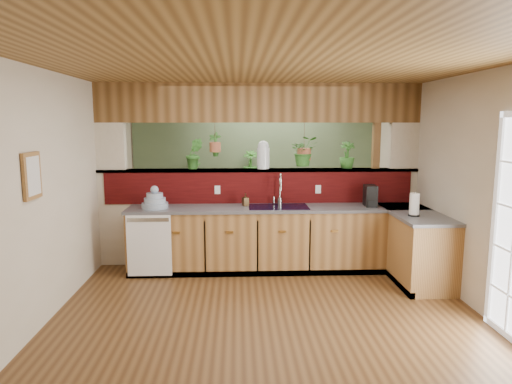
{
  "coord_description": "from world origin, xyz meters",
  "views": [
    {
      "loc": [
        -0.32,
        -5.2,
        2.06
      ],
      "look_at": [
        -0.07,
        0.7,
        1.15
      ],
      "focal_mm": 32.0,
      "sensor_mm": 36.0,
      "label": 1
    }
  ],
  "objects_px": {
    "coffee_maker": "(370,197)",
    "glass_jar": "(263,155)",
    "faucet": "(280,188)",
    "paper_towel": "(414,205)",
    "soap_dispenser": "(245,200)",
    "shelving_console": "(223,206)",
    "dish_stack": "(155,201)"
  },
  "relations": [
    {
      "from": "soap_dispenser",
      "to": "coffee_maker",
      "type": "distance_m",
      "value": 1.74
    },
    {
      "from": "coffee_maker",
      "to": "glass_jar",
      "type": "bearing_deg",
      "value": 169.18
    },
    {
      "from": "coffee_maker",
      "to": "glass_jar",
      "type": "height_order",
      "value": "glass_jar"
    },
    {
      "from": "shelving_console",
      "to": "dish_stack",
      "type": "bearing_deg",
      "value": -120.08
    },
    {
      "from": "soap_dispenser",
      "to": "faucet",
      "type": "bearing_deg",
      "value": 7.65
    },
    {
      "from": "dish_stack",
      "to": "soap_dispenser",
      "type": "bearing_deg",
      "value": 6.56
    },
    {
      "from": "paper_towel",
      "to": "shelving_console",
      "type": "height_order",
      "value": "paper_towel"
    },
    {
      "from": "dish_stack",
      "to": "shelving_console",
      "type": "bearing_deg",
      "value": 69.97
    },
    {
      "from": "soap_dispenser",
      "to": "glass_jar",
      "type": "relative_size",
      "value": 0.43
    },
    {
      "from": "faucet",
      "to": "coffee_maker",
      "type": "xyz_separation_m",
      "value": [
        1.25,
        -0.17,
        -0.1
      ]
    },
    {
      "from": "soap_dispenser",
      "to": "coffee_maker",
      "type": "height_order",
      "value": "coffee_maker"
    },
    {
      "from": "dish_stack",
      "to": "coffee_maker",
      "type": "height_order",
      "value": "dish_stack"
    },
    {
      "from": "dish_stack",
      "to": "paper_towel",
      "type": "relative_size",
      "value": 1.16
    },
    {
      "from": "faucet",
      "to": "coffee_maker",
      "type": "relative_size",
      "value": 1.53
    },
    {
      "from": "dish_stack",
      "to": "soap_dispenser",
      "type": "xyz_separation_m",
      "value": [
        1.23,
        0.14,
        -0.01
      ]
    },
    {
      "from": "dish_stack",
      "to": "soap_dispenser",
      "type": "height_order",
      "value": "dish_stack"
    },
    {
      "from": "soap_dispenser",
      "to": "shelving_console",
      "type": "bearing_deg",
      "value": 99.91
    },
    {
      "from": "soap_dispenser",
      "to": "paper_towel",
      "type": "bearing_deg",
      "value": -20.54
    },
    {
      "from": "faucet",
      "to": "coffee_maker",
      "type": "height_order",
      "value": "faucet"
    },
    {
      "from": "dish_stack",
      "to": "glass_jar",
      "type": "bearing_deg",
      "value": 15.86
    },
    {
      "from": "soap_dispenser",
      "to": "paper_towel",
      "type": "distance_m",
      "value": 2.23
    },
    {
      "from": "coffee_maker",
      "to": "dish_stack",
      "type": "bearing_deg",
      "value": -175.29
    },
    {
      "from": "soap_dispenser",
      "to": "shelving_console",
      "type": "xyz_separation_m",
      "value": [
        -0.38,
        2.18,
        -0.49
      ]
    },
    {
      "from": "faucet",
      "to": "paper_towel",
      "type": "distance_m",
      "value": 1.81
    },
    {
      "from": "shelving_console",
      "to": "soap_dispenser",
      "type": "bearing_deg",
      "value": -90.13
    },
    {
      "from": "paper_towel",
      "to": "shelving_console",
      "type": "bearing_deg",
      "value": 129.78
    },
    {
      "from": "soap_dispenser",
      "to": "glass_jar",
      "type": "xyz_separation_m",
      "value": [
        0.26,
        0.28,
        0.61
      ]
    },
    {
      "from": "coffee_maker",
      "to": "glass_jar",
      "type": "distance_m",
      "value": 1.62
    },
    {
      "from": "paper_towel",
      "to": "glass_jar",
      "type": "bearing_deg",
      "value": 149.7
    },
    {
      "from": "dish_stack",
      "to": "glass_jar",
      "type": "distance_m",
      "value": 1.66
    },
    {
      "from": "dish_stack",
      "to": "coffee_maker",
      "type": "bearing_deg",
      "value": 0.66
    },
    {
      "from": "coffee_maker",
      "to": "paper_towel",
      "type": "xyz_separation_m",
      "value": [
        0.35,
        -0.68,
        0.0
      ]
    }
  ]
}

